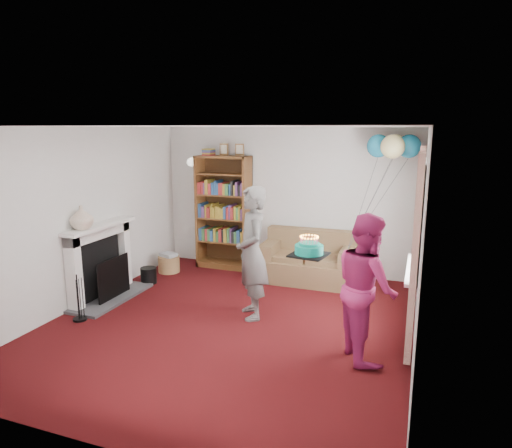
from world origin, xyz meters
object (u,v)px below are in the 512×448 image
at_px(person_striped, 252,253).
at_px(sofa, 310,262).
at_px(person_magenta, 366,287).
at_px(bookcase, 224,213).
at_px(birthday_cake, 309,250).

bearing_deg(person_striped, sofa, 135.20).
bearing_deg(person_magenta, person_striped, 41.53).
bearing_deg(bookcase, birthday_cake, -49.57).
bearing_deg(birthday_cake, person_magenta, -1.98).
height_order(sofa, birthday_cake, birthday_cake).
xyz_separation_m(bookcase, person_magenta, (2.82, -2.57, -0.18)).
distance_m(bookcase, person_striped, 2.35).
relative_size(sofa, person_magenta, 0.96).
relative_size(sofa, birthday_cake, 4.05).
xyz_separation_m(person_striped, person_magenta, (1.55, -0.60, -0.07)).
xyz_separation_m(sofa, person_magenta, (1.18, -2.33, 0.49)).
bearing_deg(person_magenta, bookcase, 20.26).
bearing_deg(bookcase, person_striped, -57.20).
height_order(person_striped, person_magenta, person_striped).
xyz_separation_m(person_magenta, birthday_cake, (-0.65, 0.02, 0.35)).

